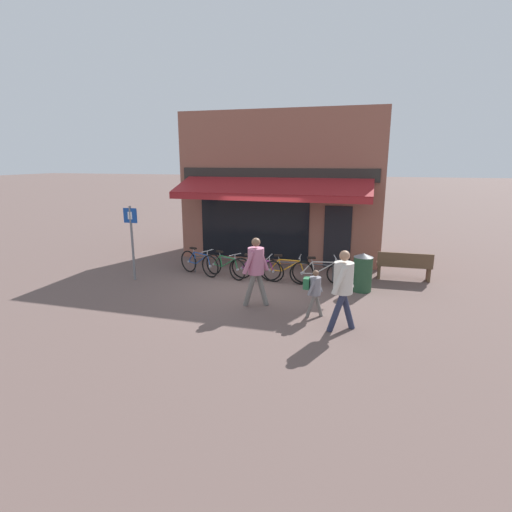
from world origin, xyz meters
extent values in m
plane|color=brown|center=(0.00, 0.00, 0.00)|extent=(160.00, 160.00, 0.00)
cube|color=#8E5647|center=(0.11, 4.36, 2.62)|extent=(7.16, 3.00, 5.24)
cube|color=black|center=(-0.68, 2.84, 1.25)|extent=(3.94, 0.04, 2.20)
cube|color=black|center=(2.26, 2.84, 1.05)|extent=(0.90, 0.04, 2.10)
cube|color=#282623|center=(0.11, 2.84, 3.09)|extent=(6.80, 0.06, 0.44)
cube|color=maroon|center=(0.11, 2.08, 2.77)|extent=(6.44, 1.56, 0.50)
cube|color=maroon|center=(0.11, 1.31, 2.44)|extent=(6.44, 0.03, 0.20)
cylinder|color=#47494F|center=(0.10, 0.95, 0.55)|extent=(4.55, 0.04, 0.04)
cylinder|color=#47494F|center=(-2.13, 0.95, 0.28)|extent=(0.04, 0.04, 0.55)
cylinder|color=#47494F|center=(2.32, 0.95, 0.28)|extent=(0.04, 0.04, 0.55)
torus|color=black|center=(-1.42, 0.55, 0.36)|extent=(0.68, 0.32, 0.72)
cylinder|color=#9E9EA3|center=(-1.42, 0.55, 0.36)|extent=(0.09, 0.08, 0.07)
torus|color=black|center=(-2.34, 0.93, 0.36)|extent=(0.68, 0.32, 0.72)
cylinder|color=#9E9EA3|center=(-2.34, 0.93, 0.36)|extent=(0.09, 0.08, 0.07)
cylinder|color=#1E4793|center=(-1.77, 0.69, 0.52)|extent=(0.52, 0.24, 0.38)
cylinder|color=#1E4793|center=(-1.81, 0.71, 0.70)|extent=(0.57, 0.27, 0.05)
cylinder|color=#1E4793|center=(-2.05, 0.81, 0.53)|extent=(0.11, 0.07, 0.38)
cylinder|color=#1E4793|center=(-2.18, 0.86, 0.35)|extent=(0.33, 0.16, 0.05)
cylinder|color=#1E4793|center=(-2.21, 0.87, 0.53)|extent=(0.29, 0.15, 0.37)
cylinder|color=#1E4793|center=(-1.47, 0.57, 0.53)|extent=(0.14, 0.08, 0.35)
cylinder|color=#9E9EA3|center=(-2.10, 0.83, 0.76)|extent=(0.06, 0.04, 0.11)
cube|color=black|center=(-2.11, 0.83, 0.83)|extent=(0.26, 0.18, 0.05)
cylinder|color=#9E9EA3|center=(-1.53, 0.59, 0.76)|extent=(0.03, 0.03, 0.14)
cylinder|color=#9E9EA3|center=(-1.53, 0.59, 0.83)|extent=(0.22, 0.49, 0.03)
torus|color=black|center=(-0.50, 0.48, 0.34)|extent=(0.64, 0.34, 0.67)
cylinder|color=#9E9EA3|center=(-0.50, 0.48, 0.34)|extent=(0.09, 0.09, 0.07)
torus|color=black|center=(-1.45, 0.90, 0.34)|extent=(0.64, 0.34, 0.67)
cylinder|color=#9E9EA3|center=(-1.45, 0.90, 0.34)|extent=(0.09, 0.09, 0.07)
cylinder|color=#23703D|center=(-0.86, 0.65, 0.48)|extent=(0.54, 0.25, 0.36)
cylinder|color=#23703D|center=(-0.89, 0.67, 0.66)|extent=(0.59, 0.29, 0.05)
cylinder|color=#23703D|center=(-1.15, 0.78, 0.49)|extent=(0.11, 0.09, 0.35)
cylinder|color=#23703D|center=(-1.28, 0.83, 0.33)|extent=(0.34, 0.18, 0.05)
cylinder|color=#23703D|center=(-1.31, 0.85, 0.50)|extent=(0.30, 0.14, 0.35)
cylinder|color=#23703D|center=(-0.55, 0.51, 0.49)|extent=(0.14, 0.10, 0.32)
cylinder|color=#9E9EA3|center=(-1.19, 0.81, 0.71)|extent=(0.06, 0.05, 0.11)
cube|color=black|center=(-1.21, 0.82, 0.78)|extent=(0.26, 0.19, 0.05)
cylinder|color=#9E9EA3|center=(-0.60, 0.54, 0.72)|extent=(0.04, 0.04, 0.14)
cylinder|color=#9E9EA3|center=(-0.60, 0.55, 0.79)|extent=(0.23, 0.49, 0.04)
torus|color=black|center=(0.59, 0.60, 0.34)|extent=(0.69, 0.18, 0.68)
cylinder|color=#9E9EA3|center=(0.59, 0.60, 0.34)|extent=(0.08, 0.07, 0.08)
torus|color=black|center=(-0.44, 0.70, 0.34)|extent=(0.69, 0.18, 0.68)
cylinder|color=#9E9EA3|center=(-0.44, 0.70, 0.34)|extent=(0.08, 0.07, 0.08)
cylinder|color=#892D7A|center=(0.20, 0.62, 0.49)|extent=(0.57, 0.12, 0.36)
cylinder|color=#892D7A|center=(0.16, 0.61, 0.66)|extent=(0.64, 0.09, 0.05)
cylinder|color=#892D7A|center=(-0.12, 0.65, 0.50)|extent=(0.12, 0.07, 0.36)
cylinder|color=#892D7A|center=(-0.26, 0.68, 0.33)|extent=(0.36, 0.07, 0.05)
cylinder|color=#892D7A|center=(-0.30, 0.67, 0.50)|extent=(0.31, 0.10, 0.35)
cylinder|color=#892D7A|center=(0.53, 0.59, 0.50)|extent=(0.15, 0.06, 0.33)
cylinder|color=#9E9EA3|center=(-0.17, 0.63, 0.72)|extent=(0.06, 0.04, 0.11)
cube|color=black|center=(-0.19, 0.63, 0.79)|extent=(0.25, 0.13, 0.06)
cylinder|color=#9E9EA3|center=(0.47, 0.57, 0.72)|extent=(0.03, 0.04, 0.14)
cylinder|color=#9E9EA3|center=(0.47, 0.56, 0.79)|extent=(0.07, 0.52, 0.08)
torus|color=black|center=(1.48, 0.75, 0.35)|extent=(0.70, 0.10, 0.70)
cylinder|color=#9E9EA3|center=(1.48, 0.75, 0.35)|extent=(0.07, 0.07, 0.07)
torus|color=black|center=(0.46, 0.70, 0.35)|extent=(0.70, 0.10, 0.70)
cylinder|color=#9E9EA3|center=(0.46, 0.70, 0.35)|extent=(0.07, 0.07, 0.07)
cylinder|color=orange|center=(1.09, 0.72, 0.51)|extent=(0.57, 0.05, 0.37)
cylinder|color=orange|center=(1.05, 0.71, 0.69)|extent=(0.63, 0.07, 0.05)
cylinder|color=orange|center=(0.78, 0.71, 0.51)|extent=(0.12, 0.06, 0.37)
cylinder|color=orange|center=(0.64, 0.70, 0.34)|extent=(0.36, 0.05, 0.05)
cylinder|color=orange|center=(0.60, 0.70, 0.52)|extent=(0.31, 0.04, 0.37)
cylinder|color=orange|center=(1.42, 0.74, 0.51)|extent=(0.15, 0.06, 0.34)
cylinder|color=#9E9EA3|center=(0.73, 0.70, 0.74)|extent=(0.06, 0.03, 0.11)
cube|color=black|center=(0.71, 0.69, 0.81)|extent=(0.24, 0.11, 0.05)
cylinder|color=#9E9EA3|center=(1.36, 0.73, 0.75)|extent=(0.03, 0.03, 0.14)
cylinder|color=#9E9EA3|center=(1.36, 0.72, 0.82)|extent=(0.05, 0.52, 0.04)
torus|color=black|center=(2.49, 0.86, 0.36)|extent=(0.72, 0.28, 0.72)
cylinder|color=#9E9EA3|center=(2.49, 0.86, 0.36)|extent=(0.08, 0.08, 0.07)
torus|color=black|center=(1.45, 0.58, 0.36)|extent=(0.72, 0.28, 0.72)
cylinder|color=#9E9EA3|center=(1.45, 0.58, 0.36)|extent=(0.08, 0.08, 0.07)
cylinder|color=#BCB7B2|center=(2.10, 0.74, 0.52)|extent=(0.59, 0.16, 0.38)
cylinder|color=#BCB7B2|center=(2.06, 0.72, 0.70)|extent=(0.65, 0.21, 0.05)
cylinder|color=#BCB7B2|center=(1.78, 0.65, 0.52)|extent=(0.12, 0.09, 0.38)
cylinder|color=#BCB7B2|center=(1.63, 0.63, 0.35)|extent=(0.38, 0.13, 0.05)
cylinder|color=#BCB7B2|center=(1.60, 0.60, 0.53)|extent=(0.33, 0.09, 0.37)
cylinder|color=#BCB7B2|center=(2.44, 0.83, 0.52)|extent=(0.15, 0.10, 0.35)
cylinder|color=#9E9EA3|center=(1.73, 0.62, 0.76)|extent=(0.06, 0.05, 0.11)
cube|color=black|center=(1.72, 0.61, 0.83)|extent=(0.26, 0.16, 0.06)
cylinder|color=#9E9EA3|center=(2.39, 0.80, 0.76)|extent=(0.03, 0.04, 0.14)
cylinder|color=#9E9EA3|center=(2.39, 0.79, 0.83)|extent=(0.16, 0.51, 0.06)
cylinder|color=slate|center=(0.76, -1.33, 0.41)|extent=(0.38, 0.18, 0.87)
cylinder|color=slate|center=(0.49, -1.51, 0.41)|extent=(0.38, 0.18, 0.87)
cylinder|color=#B26684|center=(0.63, -1.42, 1.16)|extent=(0.45, 0.45, 0.66)
sphere|color=brown|center=(0.63, -1.42, 1.63)|extent=(0.22, 0.22, 0.22)
cylinder|color=#B26684|center=(0.50, -1.64, 1.16)|extent=(0.31, 0.15, 0.59)
cylinder|color=#B26684|center=(0.76, -1.20, 1.16)|extent=(0.31, 0.15, 0.59)
cylinder|color=slate|center=(2.23, -1.69, 0.27)|extent=(0.24, 0.09, 0.56)
cylinder|color=slate|center=(2.08, -1.84, 0.27)|extent=(0.24, 0.09, 0.56)
cylinder|color=gray|center=(2.15, -1.76, 0.75)|extent=(0.26, 0.26, 0.43)
sphere|color=brown|center=(2.15, -1.76, 1.06)|extent=(0.14, 0.14, 0.14)
cylinder|color=gray|center=(2.09, -1.92, 0.75)|extent=(0.21, 0.12, 0.38)
cylinder|color=gray|center=(2.22, -1.61, 0.75)|extent=(0.21, 0.12, 0.38)
cube|color=#23663D|center=(1.95, -1.76, 0.81)|extent=(0.14, 0.22, 0.26)
cylinder|color=#282D47|center=(2.92, -2.22, 0.42)|extent=(0.38, 0.17, 0.88)
cylinder|color=#282D47|center=(2.70, -2.47, 0.42)|extent=(0.38, 0.17, 0.88)
cylinder|color=beige|center=(2.81, -2.35, 1.17)|extent=(0.46, 0.46, 0.67)
sphere|color=#A87A5B|center=(2.81, -2.35, 1.65)|extent=(0.22, 0.22, 0.22)
cylinder|color=beige|center=(2.74, -2.59, 1.17)|extent=(0.32, 0.22, 0.60)
cylinder|color=beige|center=(2.88, -2.10, 1.17)|extent=(0.32, 0.22, 0.60)
cylinder|color=#23472D|center=(3.17, 0.49, 0.49)|extent=(0.52, 0.52, 0.98)
cone|color=#33353A|center=(3.17, 0.49, 1.03)|extent=(0.53, 0.53, 0.10)
cylinder|color=slate|center=(-3.57, -0.31, 1.13)|extent=(0.07, 0.07, 2.26)
cube|color=#14429E|center=(-3.57, -0.32, 1.98)|extent=(0.44, 0.02, 0.44)
cube|color=white|center=(-3.57, -0.33, 1.98)|extent=(0.14, 0.01, 0.22)
cube|color=brown|center=(4.36, 2.01, 0.45)|extent=(1.61, 0.48, 0.06)
cube|color=brown|center=(4.37, 1.82, 0.67)|extent=(1.60, 0.09, 0.40)
cube|color=brown|center=(3.64, 1.99, 0.23)|extent=(0.09, 0.35, 0.45)
cube|color=brown|center=(5.08, 2.03, 0.23)|extent=(0.09, 0.35, 0.45)
camera|label=1|loc=(3.27, -10.59, 3.60)|focal=28.00mm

